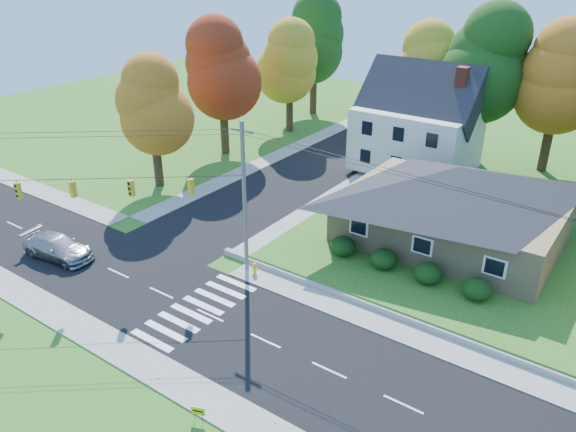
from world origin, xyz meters
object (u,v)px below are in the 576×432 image
ranch_house (453,203)px  white_car (374,131)px  fire_hydrant (255,269)px  silver_sedan (58,247)px

ranch_house → white_car: 25.22m
ranch_house → fire_hydrant: 14.31m
silver_sedan → fire_hydrant: (12.24, 5.95, -0.38)m
silver_sedan → fire_hydrant: silver_sedan is taller
ranch_house → fire_hydrant: size_ratio=16.94×
fire_hydrant → silver_sedan: bearing=-154.1°
silver_sedan → white_car: 36.62m
ranch_house → silver_sedan: bearing=-141.0°
silver_sedan → white_car: (4.97, 36.29, -0.08)m
silver_sedan → fire_hydrant: 13.61m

